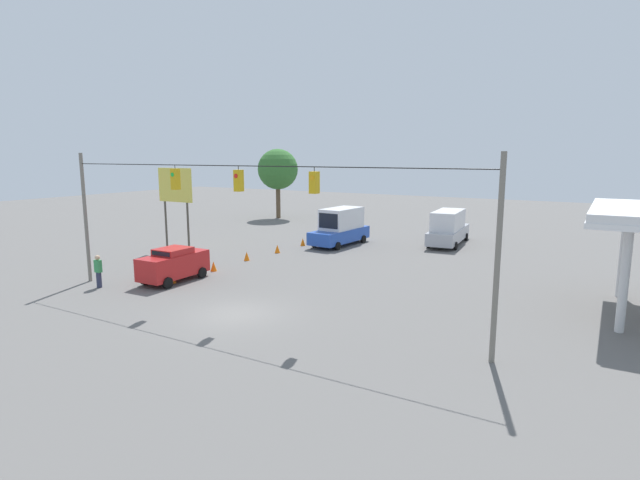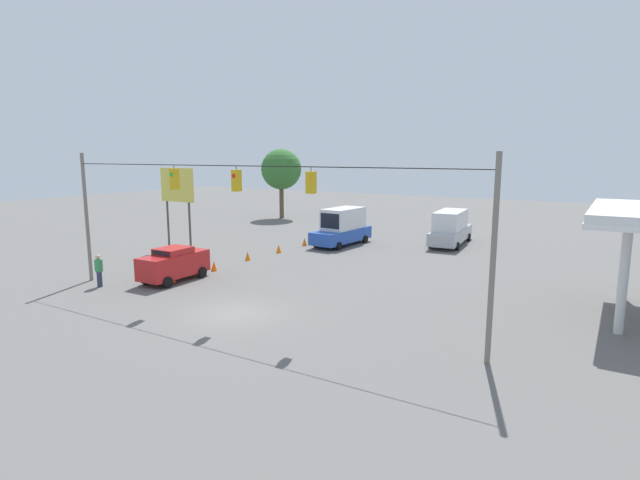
% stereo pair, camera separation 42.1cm
% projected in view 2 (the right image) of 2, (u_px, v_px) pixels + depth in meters
% --- Properties ---
extents(ground_plane, '(140.00, 140.00, 0.00)m').
position_uv_depth(ground_plane, '(234.00, 314.00, 23.24)').
color(ground_plane, '#605E5B').
extents(overhead_signal_span, '(23.00, 0.38, 7.42)m').
position_uv_depth(overhead_signal_span, '(237.00, 213.00, 22.83)').
color(overhead_signal_span, slate).
rests_on(overhead_signal_span, ground_plane).
extents(box_truck_silver_oncoming_deep, '(2.79, 7.56, 2.83)m').
position_uv_depth(box_truck_silver_oncoming_deep, '(450.00, 228.00, 40.90)').
color(box_truck_silver_oncoming_deep, '#A8AAB2').
rests_on(box_truck_silver_oncoming_deep, ground_plane).
extents(sedan_red_parked_shoulder, '(2.07, 4.33, 1.98)m').
position_uv_depth(sedan_red_parked_shoulder, '(174.00, 264.00, 29.16)').
color(sedan_red_parked_shoulder, red).
rests_on(sedan_red_parked_shoulder, ground_plane).
extents(box_truck_blue_withflow_far, '(2.73, 6.33, 3.02)m').
position_uv_depth(box_truck_blue_withflow_far, '(342.00, 227.00, 40.85)').
color(box_truck_blue_withflow_far, '#234CB2').
rests_on(box_truck_blue_withflow_far, ground_plane).
extents(traffic_cone_nearest, '(0.41, 0.41, 0.63)m').
position_uv_depth(traffic_cone_nearest, '(172.00, 277.00, 28.90)').
color(traffic_cone_nearest, orange).
rests_on(traffic_cone_nearest, ground_plane).
extents(traffic_cone_second, '(0.41, 0.41, 0.63)m').
position_uv_depth(traffic_cone_second, '(214.00, 266.00, 31.79)').
color(traffic_cone_second, orange).
rests_on(traffic_cone_second, ground_plane).
extents(traffic_cone_third, '(0.41, 0.41, 0.63)m').
position_uv_depth(traffic_cone_third, '(248.00, 256.00, 34.95)').
color(traffic_cone_third, orange).
rests_on(traffic_cone_third, ground_plane).
extents(traffic_cone_fourth, '(0.41, 0.41, 0.63)m').
position_uv_depth(traffic_cone_fourth, '(279.00, 249.00, 37.67)').
color(traffic_cone_fourth, orange).
rests_on(traffic_cone_fourth, ground_plane).
extents(traffic_cone_fifth, '(0.41, 0.41, 0.63)m').
position_uv_depth(traffic_cone_fifth, '(304.00, 242.00, 40.62)').
color(traffic_cone_fifth, orange).
rests_on(traffic_cone_fifth, ground_plane).
extents(roadside_billboard, '(3.35, 0.16, 6.35)m').
position_uv_depth(roadside_billboard, '(177.00, 192.00, 37.68)').
color(roadside_billboard, '#4C473D').
rests_on(roadside_billboard, ground_plane).
extents(pedestrian, '(0.40, 0.28, 1.84)m').
position_uv_depth(pedestrian, '(99.00, 270.00, 27.83)').
color(pedestrian, '#2D334C').
rests_on(pedestrian, ground_plane).
extents(tree_horizon_left, '(4.66, 4.66, 8.02)m').
position_uv_depth(tree_horizon_left, '(281.00, 170.00, 57.74)').
color(tree_horizon_left, brown).
rests_on(tree_horizon_left, ground_plane).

